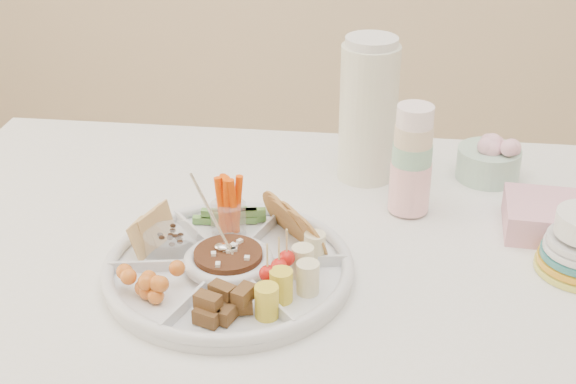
# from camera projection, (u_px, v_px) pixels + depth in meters

# --- Properties ---
(party_tray) EXTENTS (0.44, 0.44, 0.04)m
(party_tray) POSITION_uv_depth(u_px,v_px,m) (229.00, 265.00, 1.23)
(party_tray) COLOR white
(party_tray) RESTS_ON dining_table
(bean_dip) EXTENTS (0.12, 0.12, 0.04)m
(bean_dip) POSITION_uv_depth(u_px,v_px,m) (228.00, 260.00, 1.23)
(bean_dip) COLOR #4F2615
(bean_dip) RESTS_ON party_tray
(tortillas) EXTENTS (0.13, 0.13, 0.07)m
(tortillas) POSITION_uv_depth(u_px,v_px,m) (299.00, 229.00, 1.29)
(tortillas) COLOR #A65727
(tortillas) RESTS_ON party_tray
(carrot_cucumber) EXTENTS (0.13, 0.13, 0.10)m
(carrot_cucumber) POSITION_uv_depth(u_px,v_px,m) (228.00, 201.00, 1.33)
(carrot_cucumber) COLOR #FC4D02
(carrot_cucumber) RESTS_ON party_tray
(pita_raisins) EXTENTS (0.14, 0.14, 0.06)m
(pita_raisins) POSITION_uv_depth(u_px,v_px,m) (158.00, 233.00, 1.27)
(pita_raisins) COLOR #EABA5F
(pita_raisins) RESTS_ON party_tray
(cherries) EXTENTS (0.13, 0.13, 0.04)m
(cherries) POSITION_uv_depth(u_px,v_px,m) (150.00, 284.00, 1.16)
(cherries) COLOR orange
(cherries) RESTS_ON party_tray
(granola_chunks) EXTENTS (0.11, 0.11, 0.04)m
(granola_chunks) POSITION_uv_depth(u_px,v_px,m) (227.00, 308.00, 1.11)
(granola_chunks) COLOR brown
(granola_chunks) RESTS_ON party_tray
(banana_tomato) EXTENTS (0.13, 0.13, 0.09)m
(banana_tomato) POSITION_uv_depth(u_px,v_px,m) (305.00, 265.00, 1.16)
(banana_tomato) COLOR #E4CC62
(banana_tomato) RESTS_ON party_tray
(cup_stack) EXTENTS (0.09, 0.09, 0.20)m
(cup_stack) POSITION_uv_depth(u_px,v_px,m) (412.00, 161.00, 1.38)
(cup_stack) COLOR beige
(cup_stack) RESTS_ON dining_table
(thermos) EXTENTS (0.13, 0.13, 0.28)m
(thermos) POSITION_uv_depth(u_px,v_px,m) (368.00, 108.00, 1.49)
(thermos) COLOR silver
(thermos) RESTS_ON dining_table
(flower_bowl) EXTENTS (0.15, 0.15, 0.09)m
(flower_bowl) POSITION_uv_depth(u_px,v_px,m) (489.00, 156.00, 1.52)
(flower_bowl) COLOR #92D2AE
(flower_bowl) RESTS_ON dining_table
(napkin_stack) EXTENTS (0.17, 0.15, 0.05)m
(napkin_stack) POSITION_uv_depth(u_px,v_px,m) (552.00, 217.00, 1.35)
(napkin_stack) COLOR pink
(napkin_stack) RESTS_ON dining_table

